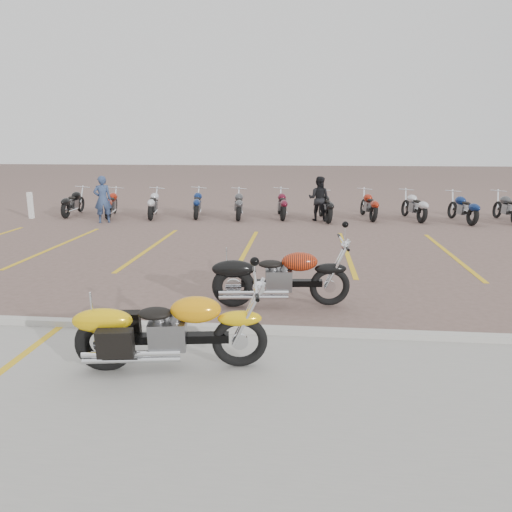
{
  "coord_description": "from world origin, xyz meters",
  "views": [
    {
      "loc": [
        1.57,
        -9.24,
        2.94
      ],
      "look_at": [
        0.64,
        0.1,
        0.75
      ],
      "focal_mm": 35.0,
      "sensor_mm": 36.0,
      "label": 1
    }
  ],
  "objects_px": {
    "person_b": "(319,199)",
    "bollard": "(31,205)",
    "person_a": "(103,199)",
    "flame_cruiser": "(278,280)",
    "yellow_cruiser": "(168,332)"
  },
  "relations": [
    {
      "from": "person_b",
      "to": "bollard",
      "type": "xyz_separation_m",
      "value": [
        -10.92,
        -0.54,
        -0.32
      ]
    },
    {
      "from": "person_a",
      "to": "bollard",
      "type": "height_order",
      "value": "person_a"
    },
    {
      "from": "flame_cruiser",
      "to": "bollard",
      "type": "relative_size",
      "value": 2.47
    },
    {
      "from": "bollard",
      "to": "person_a",
      "type": "bearing_deg",
      "value": -12.29
    },
    {
      "from": "person_b",
      "to": "bollard",
      "type": "distance_m",
      "value": 10.94
    },
    {
      "from": "flame_cruiser",
      "to": "person_b",
      "type": "relative_size",
      "value": 1.51
    },
    {
      "from": "person_a",
      "to": "person_b",
      "type": "bearing_deg",
      "value": 163.29
    },
    {
      "from": "yellow_cruiser",
      "to": "person_b",
      "type": "distance_m",
      "value": 12.81
    },
    {
      "from": "bollard",
      "to": "yellow_cruiser",
      "type": "bearing_deg",
      "value": -54.25
    },
    {
      "from": "flame_cruiser",
      "to": "yellow_cruiser",
      "type": "bearing_deg",
      "value": -121.79
    },
    {
      "from": "person_a",
      "to": "bollard",
      "type": "relative_size",
      "value": 1.69
    },
    {
      "from": "person_a",
      "to": "bollard",
      "type": "distance_m",
      "value": 3.25
    },
    {
      "from": "bollard",
      "to": "flame_cruiser",
      "type": "bearing_deg",
      "value": -43.36
    },
    {
      "from": "person_a",
      "to": "person_b",
      "type": "relative_size",
      "value": 1.04
    },
    {
      "from": "person_a",
      "to": "person_b",
      "type": "distance_m",
      "value": 7.86
    }
  ]
}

